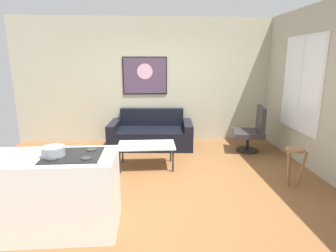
{
  "coord_description": "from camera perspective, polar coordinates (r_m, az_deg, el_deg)",
  "views": [
    {
      "loc": [
        -0.19,
        -4.04,
        1.9
      ],
      "look_at": [
        0.15,
        0.9,
        0.7
      ],
      "focal_mm": 29.84,
      "sensor_mm": 36.0,
      "label": 1
    }
  ],
  "objects": [
    {
      "name": "coffee_table",
      "position": [
        4.97,
        -4.41,
        -4.17
      ],
      "size": [
        1.0,
        0.6,
        0.42
      ],
      "color": "silver",
      "rests_on": "ground"
    },
    {
      "name": "couch",
      "position": [
        6.18,
        -3.46,
        -1.74
      ],
      "size": [
        1.86,
        1.03,
        0.8
      ],
      "color": "black",
      "rests_on": "ground"
    },
    {
      "name": "right_wall",
      "position": [
        5.2,
        29.09,
        6.4
      ],
      "size": [
        0.05,
        6.4,
        2.8
      ],
      "primitive_type": "cube",
      "color": "#AFAC96",
      "rests_on": "ground"
    },
    {
      "name": "bar_stool",
      "position": [
        4.62,
        24.39,
        -5.94
      ],
      "size": [
        0.33,
        0.32,
        0.6
      ],
      "color": "#8D5F3B",
      "rests_on": "ground"
    },
    {
      "name": "window",
      "position": [
        5.69,
        25.56,
        7.67
      ],
      "size": [
        0.03,
        1.31,
        1.75
      ],
      "color": "silver"
    },
    {
      "name": "armchair",
      "position": [
        6.03,
        16.87,
        -0.86
      ],
      "size": [
        0.71,
        0.73,
        0.95
      ],
      "color": "black",
      "rests_on": "ground"
    },
    {
      "name": "back_wall",
      "position": [
        6.49,
        -2.26,
        9.19
      ],
      "size": [
        6.4,
        0.05,
        2.8
      ],
      "primitive_type": "cube",
      "color": "#B2AF95",
      "rests_on": "ground"
    },
    {
      "name": "ground",
      "position": [
        4.48,
        -1.15,
        -11.77
      ],
      "size": [
        6.4,
        6.4,
        0.04
      ],
      "primitive_type": "cube",
      "color": "brown"
    },
    {
      "name": "mixing_bowl",
      "position": [
        3.21,
        -22.41,
        -4.91
      ],
      "size": [
        0.25,
        0.25,
        0.11
      ],
      "color": "#8D949D",
      "rests_on": "kitchen_counter"
    },
    {
      "name": "kitchen_counter",
      "position": [
        3.43,
        -22.39,
        -12.63
      ],
      "size": [
        1.4,
        0.7,
        0.91
      ],
      "color": "silver",
      "rests_on": "ground"
    },
    {
      "name": "wall_painting",
      "position": [
        6.44,
        -4.73,
        10.22
      ],
      "size": [
        1.0,
        0.03,
        0.84
      ],
      "color": "black"
    }
  ]
}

